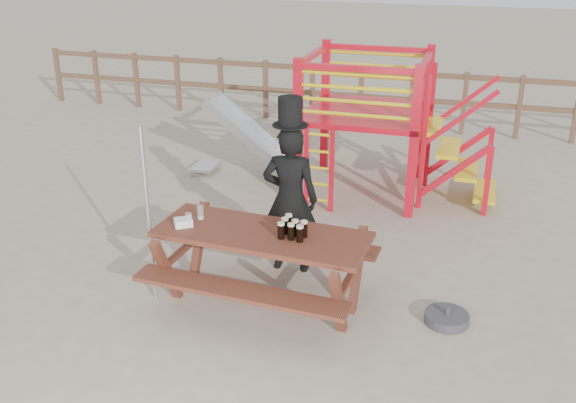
% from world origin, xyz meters
% --- Properties ---
extents(ground, '(60.00, 60.00, 0.00)m').
position_xyz_m(ground, '(0.00, 0.00, 0.00)').
color(ground, tan).
rests_on(ground, ground).
extents(back_fence, '(15.09, 0.09, 1.20)m').
position_xyz_m(back_fence, '(0.00, 7.00, 0.74)').
color(back_fence, brown).
rests_on(back_fence, ground).
extents(playground_fort, '(4.71, 1.84, 2.10)m').
position_xyz_m(playground_fort, '(0.12, 3.58, 1.07)').
color(playground_fort, red).
rests_on(playground_fort, ground).
extents(picnic_table, '(2.26, 1.62, 0.84)m').
position_xyz_m(picnic_table, '(-0.20, 0.08, 0.53)').
color(picnic_table, brown).
rests_on(picnic_table, ground).
extents(man_with_hat, '(0.67, 0.47, 2.04)m').
position_xyz_m(man_with_hat, '(-0.15, 0.93, 0.91)').
color(man_with_hat, black).
rests_on(man_with_hat, ground).
extents(metal_pole, '(0.04, 0.04, 1.92)m').
position_xyz_m(metal_pole, '(-1.35, -0.14, 0.96)').
color(metal_pole, '#B2B2B7').
rests_on(metal_pole, ground).
extents(parasol_base, '(0.45, 0.45, 0.19)m').
position_xyz_m(parasol_base, '(1.70, 0.28, 0.05)').
color(parasol_base, '#3A3A40').
rests_on(parasol_base, ground).
extents(paper_bag, '(0.23, 0.22, 0.08)m').
position_xyz_m(paper_bag, '(-1.02, -0.01, 0.88)').
color(paper_bag, white).
rests_on(paper_bag, picnic_table).
extents(stout_pints, '(0.28, 0.30, 0.17)m').
position_xyz_m(stout_pints, '(0.12, 0.08, 0.93)').
color(stout_pints, black).
rests_on(stout_pints, picnic_table).
extents(empty_glasses, '(0.10, 0.28, 0.15)m').
position_xyz_m(empty_glasses, '(-0.94, 0.09, 0.91)').
color(empty_glasses, silver).
rests_on(empty_glasses, picnic_table).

